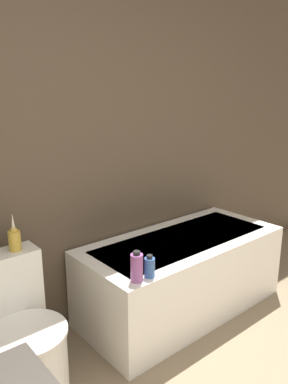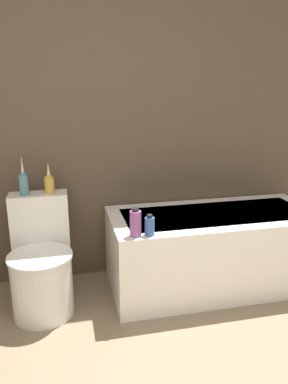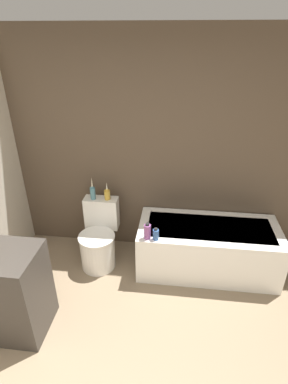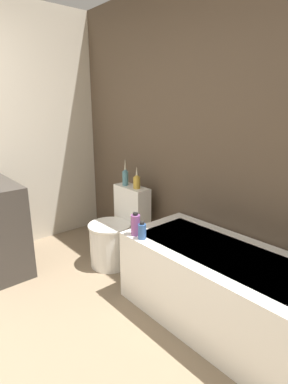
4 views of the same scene
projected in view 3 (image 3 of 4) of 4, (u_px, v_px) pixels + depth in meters
The scene contains 8 objects.
wall_back_tiled at pixel (152, 151), 3.43m from camera, with size 6.40×0.06×2.60m.
bathtub at pixel (207, 248), 3.47m from camera, with size 1.58×0.71×0.58m.
toilet at pixel (99, 240), 3.56m from camera, with size 0.42×0.58×0.77m.
vanity_counter at pixel (1, 291), 2.69m from camera, with size 0.78×0.50×0.88m.
vase_gold at pixel (93, 192), 3.48m from camera, with size 0.06×0.06×0.28m.
vase_silver at pixel (107, 194), 3.48m from camera, with size 0.07×0.07×0.22m.
shampoo_bottle_tall at pixel (147, 231), 3.12m from camera, with size 0.07×0.07×0.19m.
shampoo_bottle_short at pixel (156, 234), 3.11m from camera, with size 0.06×0.06×0.14m.
Camera 3 is at (0.30, -0.87, 2.49)m, focal length 28.00 mm.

